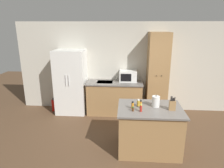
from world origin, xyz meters
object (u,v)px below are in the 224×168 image
(spice_bottle_green_herb, at_px, (141,104))
(kettle, at_px, (156,101))
(microwave, at_px, (128,76))
(spice_bottle_amber_oil, at_px, (133,105))
(spice_bottle_tall_dark, at_px, (138,103))
(knife_block, at_px, (172,105))
(fire_extinguisher, at_px, (54,105))
(spice_bottle_pale_salt, at_px, (133,109))
(pantry_cabinet, at_px, (157,75))
(refrigerator, at_px, (71,82))
(spice_bottle_short_red, at_px, (141,108))

(spice_bottle_green_herb, bearing_deg, kettle, 18.01)
(microwave, xyz_separation_m, spice_bottle_amber_oil, (0.08, -1.96, -0.09))
(spice_bottle_tall_dark, relative_size, spice_bottle_amber_oil, 0.94)
(microwave, height_order, knife_block, microwave)
(fire_extinguisher, bearing_deg, kettle, -31.32)
(spice_bottle_green_herb, relative_size, spice_bottle_pale_salt, 1.86)
(kettle, relative_size, fire_extinguisher, 0.59)
(spice_bottle_tall_dark, xyz_separation_m, kettle, (0.34, -0.01, 0.04))
(pantry_cabinet, xyz_separation_m, spice_bottle_tall_dark, (-0.62, -1.72, -0.17))
(spice_bottle_pale_salt, bearing_deg, refrigerator, 131.75)
(pantry_cabinet, bearing_deg, fire_extinguisher, -178.98)
(microwave, relative_size, knife_block, 1.72)
(spice_bottle_amber_oil, xyz_separation_m, spice_bottle_pale_salt, (0.01, -0.12, -0.03))
(spice_bottle_tall_dark, distance_m, spice_bottle_amber_oil, 0.19)
(spice_bottle_pale_salt, bearing_deg, kettle, 29.45)
(microwave, height_order, spice_bottle_amber_oil, microwave)
(spice_bottle_amber_oil, bearing_deg, refrigerator, 133.42)
(pantry_cabinet, distance_m, kettle, 1.76)
(fire_extinguisher, bearing_deg, knife_block, -31.15)
(spice_bottle_pale_salt, distance_m, kettle, 0.53)
(refrigerator, height_order, fire_extinguisher, refrigerator)
(knife_block, relative_size, fire_extinguisher, 0.70)
(refrigerator, xyz_separation_m, pantry_cabinet, (2.46, 0.06, 0.24))
(microwave, relative_size, spice_bottle_short_red, 3.23)
(pantry_cabinet, distance_m, fire_extinguisher, 3.19)
(microwave, xyz_separation_m, spice_bottle_tall_dark, (0.20, -1.80, -0.10))
(spice_bottle_amber_oil, bearing_deg, spice_bottle_tall_dark, 51.93)
(knife_block, relative_size, spice_bottle_green_herb, 1.74)
(knife_block, relative_size, spice_bottle_short_red, 1.87)
(spice_bottle_pale_salt, bearing_deg, pantry_cabinet, 69.76)
(kettle, bearing_deg, pantry_cabinet, 80.98)
(knife_block, xyz_separation_m, spice_bottle_pale_salt, (-0.75, -0.09, -0.06))
(refrigerator, bearing_deg, spice_bottle_amber_oil, -46.58)
(spice_bottle_green_herb, relative_size, fire_extinguisher, 0.40)
(refrigerator, xyz_separation_m, spice_bottle_green_herb, (1.88, -1.77, 0.09))
(refrigerator, bearing_deg, microwave, 4.76)
(pantry_cabinet, height_order, spice_bottle_amber_oil, pantry_cabinet)
(spice_bottle_short_red, relative_size, spice_bottle_amber_oil, 1.03)
(refrigerator, xyz_separation_m, kettle, (2.19, -1.68, 0.12))
(knife_block, height_order, spice_bottle_green_herb, knife_block)
(spice_bottle_tall_dark, height_order, fire_extinguisher, spice_bottle_tall_dark)
(kettle, bearing_deg, refrigerator, 142.52)
(knife_block, xyz_separation_m, spice_bottle_short_red, (-0.60, -0.10, -0.03))
(refrigerator, xyz_separation_m, microwave, (1.64, 0.14, 0.17))
(microwave, xyz_separation_m, knife_block, (0.83, -1.98, -0.06))
(spice_bottle_green_herb, relative_size, kettle, 0.69)
(spice_bottle_amber_oil, distance_m, kettle, 0.49)
(fire_extinguisher, bearing_deg, spice_bottle_short_red, -38.49)
(refrigerator, distance_m, fire_extinguisher, 0.93)
(pantry_cabinet, relative_size, fire_extinguisher, 5.70)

